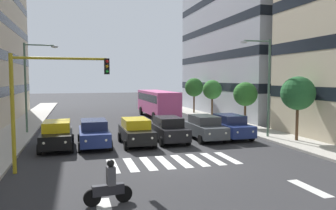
{
  "coord_description": "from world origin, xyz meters",
  "views": [
    {
      "loc": [
        4.85,
        16.2,
        4.33
      ],
      "look_at": [
        -1.46,
        -6.17,
        2.5
      ],
      "focal_mm": 34.95,
      "sensor_mm": 36.0,
      "label": 1
    }
  ],
  "objects_px": {
    "street_tree_1": "(245,94)",
    "street_tree_2": "(212,90)",
    "car_1": "(205,127)",
    "street_tree_3": "(194,87)",
    "car_0": "(230,126)",
    "motorcycle_with_rider": "(109,186)",
    "car_4": "(94,133)",
    "street_lamp_right": "(31,78)",
    "traffic_light_gantry": "(42,93)",
    "bus_behind_traffic": "(157,101)",
    "car_5": "(57,135)",
    "car_3": "(136,131)",
    "street_lamp_left": "(264,78)",
    "car_2": "(169,129)",
    "street_tree_0": "(298,93)"
  },
  "relations": [
    {
      "from": "car_3",
      "to": "street_tree_0",
      "type": "relative_size",
      "value": 1.01
    },
    {
      "from": "bus_behind_traffic",
      "to": "motorcycle_with_rider",
      "type": "distance_m",
      "value": 25.92
    },
    {
      "from": "street_lamp_left",
      "to": "street_tree_3",
      "type": "height_order",
      "value": "street_lamp_left"
    },
    {
      "from": "car_1",
      "to": "street_tree_3",
      "type": "distance_m",
      "value": 17.8
    },
    {
      "from": "car_3",
      "to": "street_tree_2",
      "type": "height_order",
      "value": "street_tree_2"
    },
    {
      "from": "car_2",
      "to": "car_5",
      "type": "xyz_separation_m",
      "value": [
        7.34,
        0.3,
        0.0
      ]
    },
    {
      "from": "street_tree_2",
      "to": "street_tree_3",
      "type": "distance_m",
      "value": 5.86
    },
    {
      "from": "car_2",
      "to": "motorcycle_with_rider",
      "type": "bearing_deg",
      "value": 63.83
    },
    {
      "from": "bus_behind_traffic",
      "to": "street_lamp_left",
      "type": "distance_m",
      "value": 15.83
    },
    {
      "from": "street_tree_0",
      "to": "car_1",
      "type": "bearing_deg",
      "value": -25.11
    },
    {
      "from": "car_1",
      "to": "motorcycle_with_rider",
      "type": "xyz_separation_m",
      "value": [
        7.82,
        10.46,
        -0.24
      ]
    },
    {
      "from": "traffic_light_gantry",
      "to": "street_tree_0",
      "type": "relative_size",
      "value": 1.25
    },
    {
      "from": "traffic_light_gantry",
      "to": "motorcycle_with_rider",
      "type": "bearing_deg",
      "value": 117.27
    },
    {
      "from": "car_2",
      "to": "car_3",
      "type": "relative_size",
      "value": 1.0
    },
    {
      "from": "car_5",
      "to": "street_tree_2",
      "type": "distance_m",
      "value": 19.22
    },
    {
      "from": "car_1",
      "to": "street_tree_2",
      "type": "bearing_deg",
      "value": -115.83
    },
    {
      "from": "traffic_light_gantry",
      "to": "car_5",
      "type": "bearing_deg",
      "value": -93.38
    },
    {
      "from": "street_lamp_left",
      "to": "car_0",
      "type": "bearing_deg",
      "value": -21.4
    },
    {
      "from": "car_1",
      "to": "car_2",
      "type": "height_order",
      "value": "same"
    },
    {
      "from": "car_2",
      "to": "street_tree_0",
      "type": "xyz_separation_m",
      "value": [
        -8.42,
        2.58,
        2.48
      ]
    },
    {
      "from": "car_0",
      "to": "car_1",
      "type": "bearing_deg",
      "value": 1.96
    },
    {
      "from": "traffic_light_gantry",
      "to": "street_tree_2",
      "type": "distance_m",
      "value": 22.72
    },
    {
      "from": "traffic_light_gantry",
      "to": "street_lamp_right",
      "type": "bearing_deg",
      "value": -80.79
    },
    {
      "from": "car_1",
      "to": "street_lamp_right",
      "type": "bearing_deg",
      "value": -26.2
    },
    {
      "from": "car_0",
      "to": "motorcycle_with_rider",
      "type": "distance_m",
      "value": 14.43
    },
    {
      "from": "car_0",
      "to": "street_tree_2",
      "type": "distance_m",
      "value": 11.58
    },
    {
      "from": "car_4",
      "to": "car_5",
      "type": "distance_m",
      "value": 2.26
    },
    {
      "from": "street_tree_0",
      "to": "car_5",
      "type": "bearing_deg",
      "value": -8.24
    },
    {
      "from": "car_5",
      "to": "traffic_light_gantry",
      "type": "xyz_separation_m",
      "value": [
        0.3,
        5.14,
        2.82
      ]
    },
    {
      "from": "car_5",
      "to": "street_tree_1",
      "type": "distance_m",
      "value": 16.46
    },
    {
      "from": "street_tree_1",
      "to": "motorcycle_with_rider",
      "type": "bearing_deg",
      "value": 47.75
    },
    {
      "from": "car_5",
      "to": "street_tree_0",
      "type": "xyz_separation_m",
      "value": [
        -15.75,
        2.28,
        2.48
      ]
    },
    {
      "from": "car_5",
      "to": "street_lamp_right",
      "type": "bearing_deg",
      "value": -71.24
    },
    {
      "from": "car_2",
      "to": "motorcycle_with_rider",
      "type": "height_order",
      "value": "car_2"
    },
    {
      "from": "car_2",
      "to": "bus_behind_traffic",
      "type": "distance_m",
      "value": 14.61
    },
    {
      "from": "car_4",
      "to": "street_lamp_right",
      "type": "distance_m",
      "value": 8.55
    },
    {
      "from": "car_5",
      "to": "traffic_light_gantry",
      "type": "bearing_deg",
      "value": 86.62
    },
    {
      "from": "bus_behind_traffic",
      "to": "street_lamp_right",
      "type": "relative_size",
      "value": 1.5
    },
    {
      "from": "street_tree_0",
      "to": "bus_behind_traffic",
      "type": "bearing_deg",
      "value": -71.38
    },
    {
      "from": "car_4",
      "to": "street_tree_3",
      "type": "distance_m",
      "value": 21.78
    },
    {
      "from": "bus_behind_traffic",
      "to": "street_lamp_right",
      "type": "distance_m",
      "value": 14.95
    },
    {
      "from": "car_1",
      "to": "bus_behind_traffic",
      "type": "xyz_separation_m",
      "value": [
        0.0,
        -14.23,
        0.97
      ]
    },
    {
      "from": "car_4",
      "to": "street_lamp_right",
      "type": "xyz_separation_m",
      "value": [
        4.44,
        -6.4,
        3.53
      ]
    },
    {
      "from": "street_tree_1",
      "to": "car_0",
      "type": "bearing_deg",
      "value": 50.02
    },
    {
      "from": "street_lamp_left",
      "to": "street_lamp_right",
      "type": "distance_m",
      "value": 17.86
    },
    {
      "from": "street_tree_1",
      "to": "street_tree_2",
      "type": "bearing_deg",
      "value": -87.51
    },
    {
      "from": "motorcycle_with_rider",
      "to": "street_lamp_right",
      "type": "distance_m",
      "value": 17.48
    },
    {
      "from": "street_tree_2",
      "to": "street_lamp_right",
      "type": "bearing_deg",
      "value": 15.66
    },
    {
      "from": "car_3",
      "to": "bus_behind_traffic",
      "type": "bearing_deg",
      "value": -109.06
    },
    {
      "from": "car_0",
      "to": "traffic_light_gantry",
      "type": "distance_m",
      "value": 13.9
    }
  ]
}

